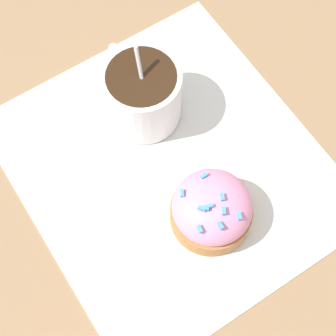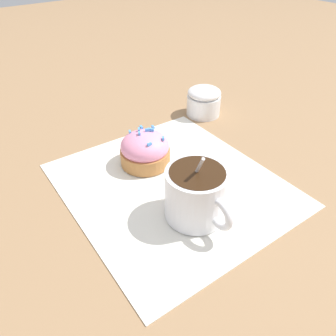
# 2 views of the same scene
# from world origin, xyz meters

# --- Properties ---
(ground_plane) EXTENTS (3.00, 3.00, 0.00)m
(ground_plane) POSITION_xyz_m (0.00, 0.00, 0.00)
(ground_plane) COLOR #93704C
(paper_napkin) EXTENTS (0.33, 0.30, 0.00)m
(paper_napkin) POSITION_xyz_m (0.00, 0.00, 0.00)
(paper_napkin) COLOR white
(paper_napkin) RESTS_ON ground_plane
(coffee_cup) EXTENTS (0.11, 0.08, 0.10)m
(coffee_cup) POSITION_xyz_m (0.07, -0.01, 0.04)
(coffee_cup) COLOR white
(coffee_cup) RESTS_ON paper_napkin
(frosted_pastry) EXTENTS (0.08, 0.08, 0.06)m
(frosted_pastry) POSITION_xyz_m (-0.07, 0.00, 0.03)
(frosted_pastry) COLOR #B2753D
(frosted_pastry) RESTS_ON paper_napkin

